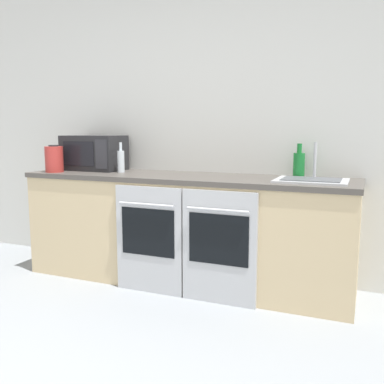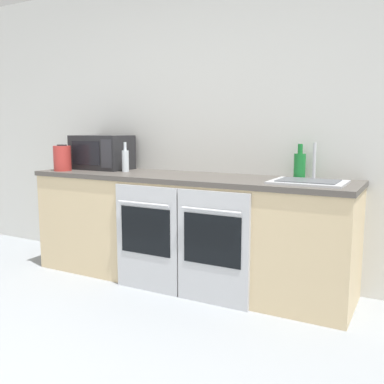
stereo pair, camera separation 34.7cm
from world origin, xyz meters
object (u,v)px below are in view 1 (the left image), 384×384
object	(u,v)px
kettle	(54,159)
bottle_green	(299,164)
oven_right	(219,247)
microwave	(94,153)
bottle_clear	(121,161)
sink	(312,179)
oven_left	(149,239)

from	to	relation	value
kettle	bottle_green	bearing A→B (deg)	11.58
oven_right	microwave	distance (m)	1.56
bottle_clear	kettle	distance (m)	0.59
oven_right	bottle_green	distance (m)	0.92
sink	bottle_clear	bearing A→B (deg)	178.51
oven_right	kettle	bearing A→B (deg)	174.74
microwave	sink	world-z (taller)	microwave
oven_left	bottle_clear	xyz separation A→B (m)	(-0.45, 0.34, 0.57)
bottle_clear	bottle_green	size ratio (longest dim) A/B	0.99
bottle_clear	bottle_green	bearing A→B (deg)	8.33
oven_right	sink	xyz separation A→B (m)	(0.59, 0.30, 0.48)
bottle_clear	oven_right	bearing A→B (deg)	-18.65
oven_left	bottle_green	distance (m)	1.31
oven_right	bottle_clear	xyz separation A→B (m)	(-1.02, 0.34, 0.57)
bottle_clear	sink	distance (m)	1.62
oven_right	kettle	world-z (taller)	kettle
oven_right	bottle_clear	world-z (taller)	bottle_clear
bottle_green	sink	xyz separation A→B (m)	(0.13, -0.26, -0.09)
kettle	sink	size ratio (longest dim) A/B	0.47
oven_right	bottle_clear	size ratio (longest dim) A/B	3.22
microwave	kettle	size ratio (longest dim) A/B	2.25
microwave	bottle_clear	distance (m)	0.36
oven_right	oven_left	bearing A→B (deg)	180.00
oven_left	kettle	bearing A→B (deg)	171.77
oven_right	bottle_green	xyz separation A→B (m)	(0.46, 0.56, 0.57)
bottle_green	sink	bearing A→B (deg)	-63.09
bottle_green	oven_left	bearing A→B (deg)	-151.47
microwave	sink	distance (m)	1.96
microwave	kettle	bearing A→B (deg)	-126.04
bottle_green	kettle	xyz separation A→B (m)	(-2.03, -0.42, 0.01)
microwave	sink	xyz separation A→B (m)	(1.95, -0.13, -0.14)
bottle_green	oven_right	bearing A→B (deg)	-129.38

